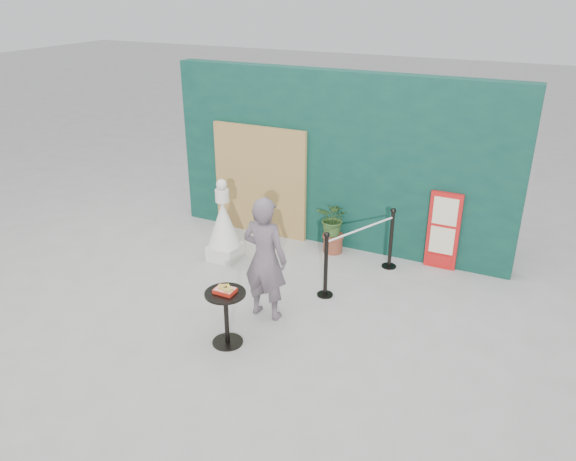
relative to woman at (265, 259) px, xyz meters
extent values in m
plane|color=#ADAAA5|center=(-0.01, -0.47, -0.88)|extent=(60.00, 60.00, 0.00)
cube|color=#0B322C|center=(-0.01, 2.68, 0.62)|extent=(6.00, 0.30, 3.00)
cube|color=tan|center=(-1.41, 2.47, 0.12)|extent=(1.80, 0.08, 2.00)
imported|color=#665761|center=(0.00, 0.00, 0.00)|extent=(0.66, 0.44, 1.76)
cube|color=red|center=(1.89, 2.49, -0.23)|extent=(0.50, 0.06, 1.30)
cube|color=beige|center=(1.89, 2.45, 0.12)|extent=(0.38, 0.02, 0.45)
cube|color=beige|center=(1.89, 2.45, -0.38)|extent=(0.38, 0.02, 0.45)
cube|color=red|center=(1.89, 2.45, -0.73)|extent=(0.38, 0.02, 0.18)
cube|color=white|center=(-1.43, 1.24, -0.75)|extent=(0.47, 0.47, 0.26)
cone|color=silver|center=(-1.43, 1.24, -0.24)|extent=(0.55, 0.55, 0.77)
cylinder|color=silver|center=(-1.43, 1.24, 0.25)|extent=(0.22, 0.22, 0.21)
sphere|color=white|center=(-1.43, 1.24, 0.44)|extent=(0.17, 0.17, 0.17)
cylinder|color=black|center=(-0.13, -0.81, -0.87)|extent=(0.40, 0.40, 0.02)
cylinder|color=black|center=(-0.13, -0.81, -0.52)|extent=(0.06, 0.06, 0.72)
cylinder|color=black|center=(-0.13, -0.81, -0.15)|extent=(0.52, 0.52, 0.03)
cube|color=#B12112|center=(-0.13, -0.81, -0.11)|extent=(0.26, 0.19, 0.05)
cube|color=red|center=(-0.13, -0.81, -0.08)|extent=(0.24, 0.17, 0.00)
cube|color=#E1B952|center=(-0.17, -0.80, -0.06)|extent=(0.15, 0.14, 0.02)
cube|color=gold|center=(-0.08, -0.83, -0.06)|extent=(0.13, 0.13, 0.02)
cone|color=#FFEB43|center=(-0.11, -0.76, -0.05)|extent=(0.06, 0.06, 0.06)
cylinder|color=brown|center=(0.11, 2.27, -0.74)|extent=(0.33, 0.33, 0.27)
cylinder|color=brown|center=(0.11, 2.27, -0.58)|extent=(0.37, 0.37, 0.05)
imported|color=#315223|center=(0.11, 2.27, -0.26)|extent=(0.54, 0.47, 0.60)
cylinder|color=black|center=(0.55, 0.85, -0.87)|extent=(0.24, 0.24, 0.02)
cylinder|color=black|center=(0.55, 0.85, -0.40)|extent=(0.06, 0.06, 0.96)
sphere|color=black|center=(0.55, 0.85, 0.11)|extent=(0.09, 0.09, 0.09)
cylinder|color=black|center=(1.15, 2.15, -0.87)|extent=(0.24, 0.24, 0.02)
cylinder|color=black|center=(1.15, 2.15, -0.40)|extent=(0.06, 0.06, 0.96)
sphere|color=black|center=(1.15, 2.15, 0.11)|extent=(0.09, 0.09, 0.09)
cylinder|color=silver|center=(0.85, 1.50, 0.00)|extent=(0.63, 1.31, 0.03)
camera|label=1|loc=(3.20, -5.92, 3.42)|focal=35.00mm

